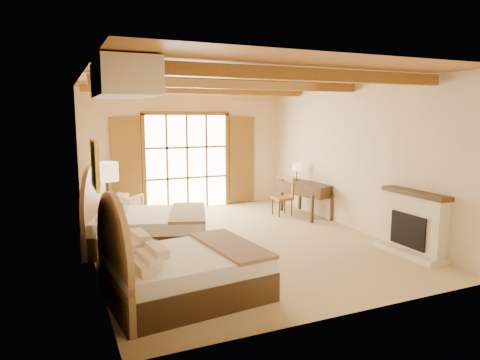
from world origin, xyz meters
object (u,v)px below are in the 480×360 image
nightstand (114,252)px  bed_near (175,270)px  desk (306,198)px  bed_far (141,226)px  armchair (125,206)px

nightstand → bed_near: bearing=-62.1°
desk → bed_far: bearing=178.5°
bed_far → desk: bearing=31.8°
bed_far → armchair: (0.06, 2.46, -0.12)m
bed_near → nightstand: bed_near is taller
bed_far → bed_near: bearing=-71.9°
bed_far → nightstand: size_ratio=4.16×
nightstand → armchair: bearing=81.9°
nightstand → desk: desk is taller
bed_near → bed_far: bed_far is taller
armchair → desk: 4.46m
nightstand → desk: 5.38m
armchair → desk: size_ratio=0.41×
bed_near → armchair: 4.95m
bed_far → desk: (4.29, 1.05, 0.02)m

